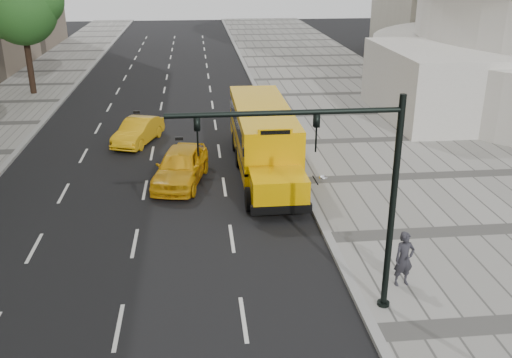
{
  "coord_description": "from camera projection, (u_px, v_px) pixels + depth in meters",
  "views": [
    {
      "loc": [
        1.41,
        -23.57,
        9.67
      ],
      "look_at": [
        3.5,
        -4.0,
        1.9
      ],
      "focal_mm": 40.0,
      "sensor_mm": 36.0,
      "label": 1
    }
  ],
  "objects": [
    {
      "name": "taxi_near",
      "position": [
        181.0,
        166.0,
        25.59
      ],
      "size": [
        2.88,
        5.11,
        1.64
      ],
      "primitive_type": "imported",
      "rotation": [
        0.0,
        0.0,
        -0.21
      ],
      "color": "#E5A410",
      "rests_on": "ground"
    },
    {
      "name": "ground",
      "position": [
        168.0,
        189.0,
        25.21
      ],
      "size": [
        140.0,
        140.0,
        0.0
      ],
      "primitive_type": "plane",
      "color": "black",
      "rests_on": "ground"
    },
    {
      "name": "taxi_far",
      "position": [
        138.0,
        131.0,
        31.08
      ],
      "size": [
        2.73,
        4.39,
        1.37
      ],
      "primitive_type": "imported",
      "rotation": [
        0.0,
        0.0,
        -0.33
      ],
      "color": "#E5A410",
      "rests_on": "ground"
    },
    {
      "name": "tree_c",
      "position": [
        23.0,
        10.0,
        39.84
      ],
      "size": [
        5.44,
        4.83,
        8.45
      ],
      "color": "black",
      "rests_on": "ground"
    },
    {
      "name": "curb_museum",
      "position": [
        301.0,
        182.0,
        25.78
      ],
      "size": [
        0.3,
        140.0,
        0.15
      ],
      "primitive_type": "cube",
      "color": "gray",
      "rests_on": "ground"
    },
    {
      "name": "pedestrian",
      "position": [
        404.0,
        259.0,
        17.35
      ],
      "size": [
        0.7,
        0.52,
        1.77
      ],
      "primitive_type": "imported",
      "rotation": [
        0.0,
        0.0,
        0.16
      ],
      "color": "#2A2930",
      "rests_on": "sidewalk_museum"
    },
    {
      "name": "school_bus",
      "position": [
        263.0,
        133.0,
        27.09
      ],
      "size": [
        2.96,
        11.56,
        3.19
      ],
      "color": "#E6A400",
      "rests_on": "ground"
    },
    {
      "name": "traffic_signal",
      "position": [
        344.0,
        181.0,
        15.04
      ],
      "size": [
        6.18,
        0.36,
        6.4
      ],
      "color": "black",
      "rests_on": "ground"
    },
    {
      "name": "sidewalk_museum",
      "position": [
        429.0,
        177.0,
        26.37
      ],
      "size": [
        12.0,
        140.0,
        0.15
      ],
      "primitive_type": "cube",
      "color": "gray",
      "rests_on": "ground"
    }
  ]
}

